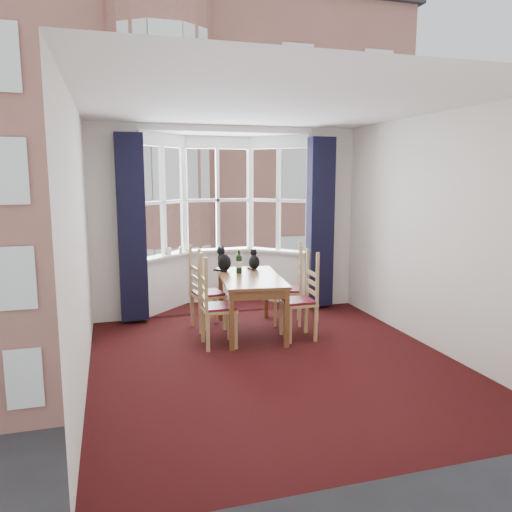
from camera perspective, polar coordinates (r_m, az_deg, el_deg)
name	(u,v)px	position (r m, az deg, el deg)	size (l,w,h in m)	color
floor	(275,363)	(5.71, 2.23, -12.15)	(4.50, 4.50, 0.00)	black
ceiling	(277,104)	(5.37, 2.42, 16.93)	(4.50, 4.50, 0.00)	white
wall_left	(79,247)	(5.09, -19.53, 1.02)	(4.50, 4.50, 0.00)	silver
wall_right	(436,233)	(6.29, 19.87, 2.47)	(4.50, 4.50, 0.00)	silver
wall_near	(388,281)	(3.34, 14.81, -2.83)	(4.00, 4.00, 0.00)	silver
wall_back_pier_left	(114,224)	(7.32, -15.90, 3.54)	(0.70, 0.12, 2.80)	silver
wall_back_pier_right	(329,218)	(8.05, 8.35, 4.28)	(0.70, 0.12, 2.80)	silver
bay_window	(221,218)	(8.00, -4.02, 4.32)	(2.76, 0.94, 2.80)	white
curtain_left	(132,228)	(7.15, -14.02, 3.09)	(0.38, 0.22, 2.60)	black
curtain_right	(320,223)	(7.80, 7.35, 3.77)	(0.38, 0.22, 2.60)	black
dining_table	(251,283)	(6.60, -0.62, -3.11)	(0.94, 1.52, 0.76)	brown
chair_left_near	(211,309)	(6.12, -5.13, -6.04)	(0.41, 0.42, 0.92)	tan
chair_left_far	(202,295)	(6.81, -6.23, -4.48)	(0.46, 0.48, 0.92)	tan
chair_right_near	(305,302)	(6.45, 5.65, -5.25)	(0.42, 0.44, 0.92)	tan
chair_right_far	(294,291)	(7.06, 4.35, -3.97)	(0.51, 0.53, 0.92)	tan
cat_left	(224,261)	(6.97, -3.69, -0.58)	(0.25, 0.30, 0.36)	black
cat_right	(254,261)	(7.08, -0.23, -0.58)	(0.18, 0.24, 0.30)	black
wine_bottle	(239,263)	(6.79, -1.95, -0.76)	(0.08, 0.08, 0.33)	black
candle_tall	(169,251)	(7.77, -9.89, 0.52)	(0.06, 0.06, 0.11)	white
candle_short	(181,250)	(7.82, -8.61, 0.63)	(0.06, 0.06, 0.11)	white
street	(137,285)	(38.19, -13.47, -3.27)	(80.00, 80.00, 0.00)	#333335
tenement_building	(156,188)	(19.13, -11.36, 7.59)	(18.40, 7.80, 15.20)	#A76556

